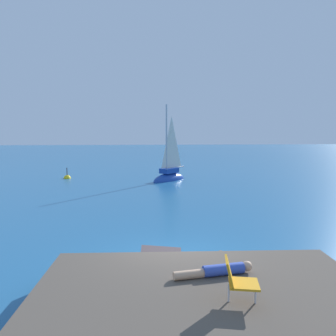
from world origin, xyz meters
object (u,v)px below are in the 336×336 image
at_px(person_sunbather, 218,270).
at_px(marker_buoy, 67,178).
at_px(sailboat_near, 169,176).
at_px(beach_chair, 237,279).

xyz_separation_m(person_sunbather, marker_buoy, (-7.53, 19.71, -0.81)).
bearing_deg(sailboat_near, person_sunbather, 44.36).
relative_size(sailboat_near, beach_chair, 7.86).
relative_size(person_sunbather, beach_chair, 2.20).
relative_size(beach_chair, marker_buoy, 0.71).
xyz_separation_m(sailboat_near, person_sunbather, (-0.49, -18.13, 0.48)).
distance_m(sailboat_near, marker_buoy, 8.18).
relative_size(sailboat_near, marker_buoy, 5.55).
bearing_deg(beach_chair, marker_buoy, 121.81).
height_order(sailboat_near, person_sunbather, sailboat_near).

